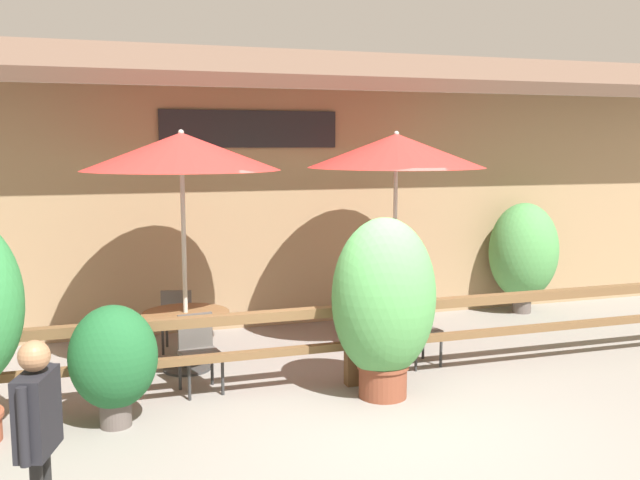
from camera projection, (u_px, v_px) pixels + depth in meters
name	position (u px, v px, depth m)	size (l,w,h in m)	color
ground_plane	(387.00, 418.00, 7.30)	(60.00, 60.00, 0.00)	gray
building_facade	(282.00, 185.00, 10.88)	(14.28, 1.49, 4.23)	#997A56
patio_railing	(352.00, 327.00, 8.20)	(10.40, 0.14, 0.95)	brown
patio_umbrella_near	(181.00, 152.00, 8.49)	(2.37, 2.37, 2.95)	#B7B2A8
dining_table_near	(186.00, 324.00, 8.77)	(1.07, 1.07, 0.73)	brown
chair_near_streetside	(199.00, 349.00, 8.04)	(0.48, 0.48, 0.87)	#514C47
chair_near_wallside	(178.00, 316.00, 9.55)	(0.51, 0.51, 0.87)	#514C47
patio_umbrella_middle	(396.00, 151.00, 9.46)	(2.37, 2.37, 2.95)	#B7B2A8
dining_table_middle	(394.00, 306.00, 9.74)	(1.07, 1.07, 0.73)	brown
chair_middle_streetside	(417.00, 326.00, 9.04)	(0.48, 0.48, 0.87)	#514C47
chair_middle_wallside	(373.00, 301.00, 10.47)	(0.48, 0.48, 0.87)	#514C47
potted_plant_small_flowering	(384.00, 302.00, 7.77)	(1.16, 1.04, 2.00)	brown
potted_plant_tall_tropical	(113.00, 359.00, 6.99)	(0.86, 0.77, 1.23)	#564C47
potted_plant_entrance_palm	(524.00, 252.00, 11.72)	(1.16, 1.04, 1.83)	#564C47
pedestrian	(38.00, 421.00, 4.68)	(0.29, 0.52, 1.52)	black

